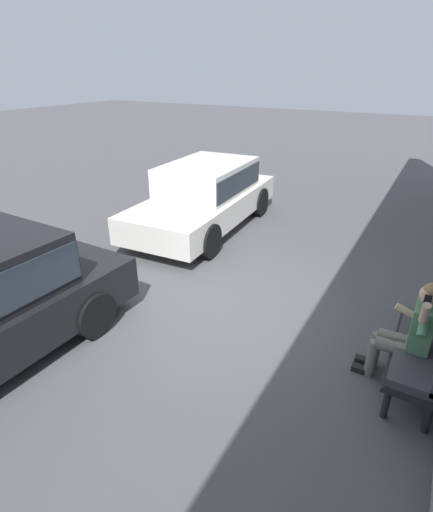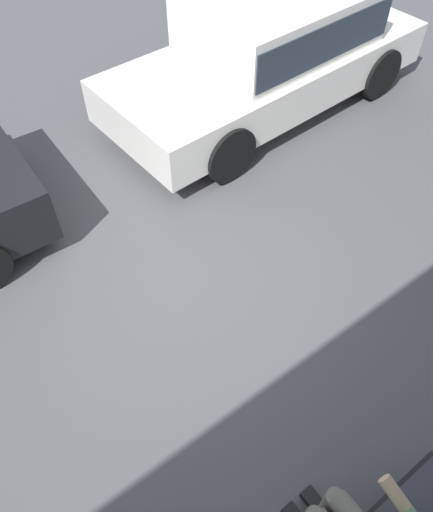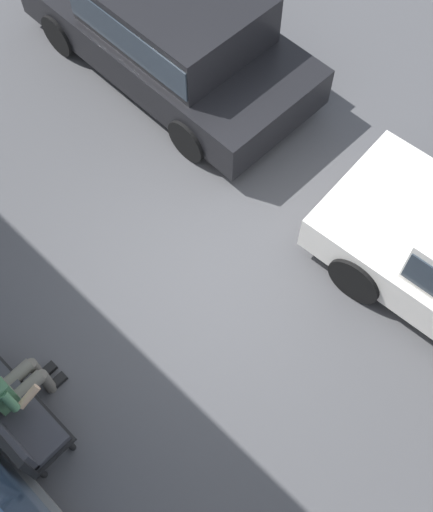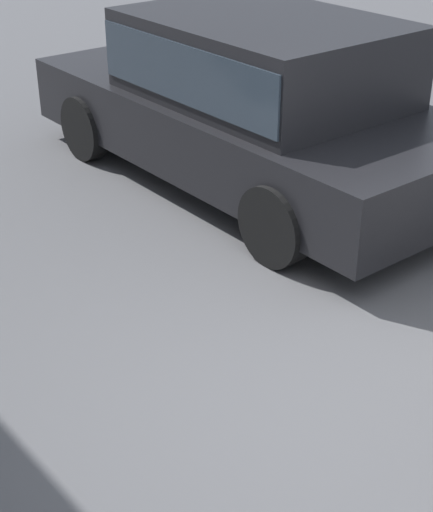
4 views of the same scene
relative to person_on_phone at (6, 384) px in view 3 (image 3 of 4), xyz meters
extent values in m
plane|color=#4C4C4F|center=(-0.40, -2.68, -0.68)|extent=(60.00, 60.00, 0.00)
cylinder|color=black|center=(-0.76, 0.32, -0.50)|extent=(0.07, 0.07, 0.37)
cylinder|color=black|center=(-0.76, -0.07, -0.50)|extent=(0.07, 0.07, 0.37)
cube|color=black|center=(-0.05, 0.13, -0.29)|extent=(1.59, 0.55, 0.06)
cube|color=#38383D|center=(-0.05, 0.13, -0.21)|extent=(1.53, 0.49, 0.10)
cylinder|color=#6B665B|center=(0.09, -0.11, -0.21)|extent=(0.15, 0.42, 0.15)
cylinder|color=#6B665B|center=(0.09, -0.32, -0.45)|extent=(0.12, 0.12, 0.48)
cube|color=black|center=(0.09, -0.40, -0.65)|extent=(0.10, 0.24, 0.07)
cylinder|color=#6B665B|center=(-0.09, -0.11, -0.21)|extent=(0.15, 0.42, 0.15)
cylinder|color=#6B665B|center=(-0.09, -0.32, -0.45)|extent=(0.12, 0.12, 0.48)
cube|color=black|center=(-0.09, -0.40, -0.65)|extent=(0.10, 0.24, 0.07)
cube|color=#6B665B|center=(0.00, 0.10, -0.21)|extent=(0.34, 0.24, 0.14)
cylinder|color=#4C7F56|center=(-0.24, 0.08, 0.18)|extent=(0.20, 0.10, 0.28)
cylinder|color=tan|center=(-0.29, -0.08, 0.06)|extent=(0.08, 0.27, 0.17)
cylinder|color=black|center=(-1.75, -3.60, -0.34)|extent=(0.69, 0.22, 0.68)
cylinder|color=black|center=(-1.66, -5.25, -0.34)|extent=(0.69, 0.22, 0.68)
cube|color=black|center=(2.45, -4.64, -0.15)|extent=(4.46, 1.99, 0.59)
cube|color=black|center=(2.28, -4.63, 0.48)|extent=(2.33, 1.72, 0.68)
cube|color=#28333D|center=(2.28, -4.63, 0.48)|extent=(2.29, 1.75, 0.47)
cylinder|color=black|center=(3.84, -3.76, -0.37)|extent=(0.63, 0.19, 0.63)
cylinder|color=black|center=(1.11, -3.70, -0.37)|extent=(0.63, 0.19, 0.63)
cylinder|color=black|center=(1.07, -5.51, -0.37)|extent=(0.63, 0.19, 0.63)
camera|label=1|loc=(4.19, -0.08, 2.64)|focal=28.00mm
camera|label=2|loc=(1.04, -0.08, 3.20)|focal=35.00mm
camera|label=3|loc=(-2.89, -0.08, 6.32)|focal=45.00mm
camera|label=4|loc=(-2.57, -0.08, 2.18)|focal=55.00mm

